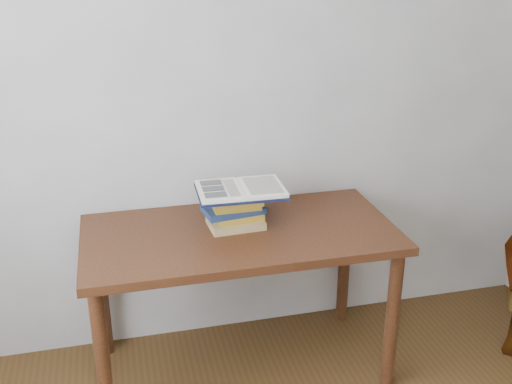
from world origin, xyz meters
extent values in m
cube|color=beige|center=(0.00, 1.75, 1.30)|extent=(3.50, 0.04, 2.60)
cube|color=#4D2913|center=(0.02, 1.38, 0.72)|extent=(1.38, 0.69, 0.04)
cylinder|color=#4D2913|center=(-0.61, 1.10, 0.35)|extent=(0.06, 0.06, 0.70)
cylinder|color=#4D2913|center=(0.65, 1.10, 0.35)|extent=(0.06, 0.06, 0.70)
cylinder|color=#4D2913|center=(-0.61, 1.66, 0.35)|extent=(0.06, 0.06, 0.70)
cylinder|color=#4D2913|center=(0.65, 1.66, 0.35)|extent=(0.06, 0.06, 0.70)
cube|color=tan|center=(0.01, 1.43, 0.76)|extent=(0.25, 0.18, 0.03)
cube|color=gold|center=(0.02, 1.44, 0.79)|extent=(0.22, 0.17, 0.03)
cube|color=#1A294E|center=(0.00, 1.44, 0.82)|extent=(0.28, 0.19, 0.03)
cube|color=gold|center=(0.01, 1.43, 0.85)|extent=(0.21, 0.14, 0.03)
cube|color=gold|center=(0.02, 1.42, 0.88)|extent=(0.22, 0.17, 0.03)
cube|color=black|center=(0.04, 1.45, 0.89)|extent=(0.39, 0.28, 0.01)
cube|color=#EEE8CE|center=(-0.06, 1.45, 0.91)|extent=(0.19, 0.26, 0.02)
cube|color=#EEE8CE|center=(0.14, 1.44, 0.91)|extent=(0.19, 0.26, 0.02)
cylinder|color=#EEE8CE|center=(0.04, 1.45, 0.91)|extent=(0.02, 0.26, 0.01)
cube|color=black|center=(-0.08, 1.53, 0.92)|extent=(0.10, 0.06, 0.00)
cube|color=black|center=(-0.08, 1.45, 0.92)|extent=(0.10, 0.06, 0.00)
cube|color=black|center=(-0.09, 1.38, 0.92)|extent=(0.10, 0.06, 0.00)
cube|color=beige|center=(0.00, 1.45, 0.92)|extent=(0.05, 0.21, 0.00)
cube|color=beige|center=(0.14, 1.44, 0.92)|extent=(0.15, 0.22, 0.00)
camera|label=1|loc=(-0.49, -0.96, 1.88)|focal=42.00mm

